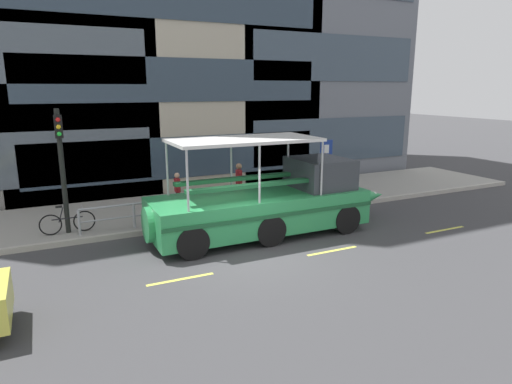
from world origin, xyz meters
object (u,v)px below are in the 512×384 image
object	(u,v)px
parking_sign	(326,159)
duck_tour_boat	(273,202)
pedestrian_near_bow	(309,176)
traffic_light_pole	(61,159)
leaned_bicycle	(68,222)
pedestrian_mid_left	(239,181)
pedestrian_mid_right	(177,188)

from	to	relation	value
parking_sign	duck_tour_boat	bearing A→B (deg)	-145.52
duck_tour_boat	pedestrian_near_bow	bearing A→B (deg)	40.72
parking_sign	traffic_light_pole	bearing A→B (deg)	-178.25
leaned_bicycle	duck_tour_boat	size ratio (longest dim) A/B	0.19
pedestrian_mid_left	pedestrian_mid_right	xyz separation A→B (m)	(-2.41, 0.47, -0.16)
leaned_bicycle	pedestrian_mid_left	world-z (taller)	pedestrian_mid_left
parking_sign	pedestrian_mid_left	xyz separation A→B (m)	(-3.92, 0.35, -0.66)
leaned_bicycle	duck_tour_boat	bearing A→B (deg)	-20.67
duck_tour_boat	pedestrian_near_bow	world-z (taller)	duck_tour_boat
pedestrian_mid_left	pedestrian_mid_right	distance (m)	2.46
pedestrian_mid_left	pedestrian_near_bow	bearing A→B (deg)	-7.87
traffic_light_pole	pedestrian_mid_right	xyz separation A→B (m)	(4.08, 1.15, -1.56)
leaned_bicycle	pedestrian_near_bow	size ratio (longest dim) A/B	0.99
pedestrian_mid_right	leaned_bicycle	bearing A→B (deg)	-164.14
pedestrian_near_bow	pedestrian_mid_right	bearing A→B (deg)	170.69
traffic_light_pole	pedestrian_mid_right	world-z (taller)	traffic_light_pole
pedestrian_near_bow	pedestrian_mid_left	size ratio (longest dim) A/B	0.99
pedestrian_mid_left	pedestrian_mid_right	bearing A→B (deg)	168.89
duck_tour_boat	parking_sign	bearing A→B (deg)	34.48
leaned_bicycle	traffic_light_pole	bearing A→B (deg)	61.64
leaned_bicycle	pedestrian_mid_left	size ratio (longest dim) A/B	0.98
duck_tour_boat	pedestrian_mid_right	world-z (taller)	duck_tour_boat
parking_sign	leaned_bicycle	size ratio (longest dim) A/B	1.46
duck_tour_boat	traffic_light_pole	bearing A→B (deg)	159.20
parking_sign	pedestrian_near_bow	xyz separation A→B (m)	(-0.88, -0.07, -0.67)
traffic_light_pole	pedestrian_mid_left	size ratio (longest dim) A/B	2.30
parking_sign	pedestrian_near_bow	size ratio (longest dim) A/B	1.45
traffic_light_pole	pedestrian_mid_left	distance (m)	6.67
leaned_bicycle	pedestrian_near_bow	distance (m)	9.56
parking_sign	duck_tour_boat	xyz separation A→B (m)	(-4.01, -2.75, -0.84)
pedestrian_mid_left	duck_tour_boat	bearing A→B (deg)	-91.62
pedestrian_near_bow	pedestrian_mid_right	distance (m)	5.52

